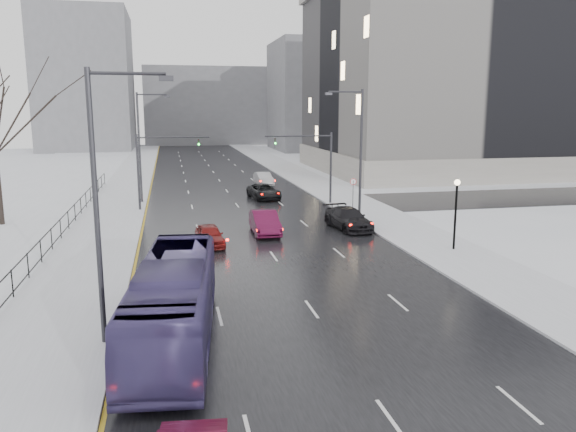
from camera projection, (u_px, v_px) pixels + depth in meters
road at (225, 188)px, 60.88m from camera, size 16.00×150.00×0.04m
cross_road at (238, 207)px, 49.36m from camera, size 130.00×10.00×0.04m
sidewalk_left at (125, 191)px, 58.73m from camera, size 5.00×150.00×0.16m
sidewalk_right at (318, 185)px, 63.01m from camera, size 5.00×150.00×0.16m
park_strip at (28, 194)px, 56.80m from camera, size 14.00×150.00×0.12m
tree_park_e at (2, 226)px, 41.81m from camera, size 9.45×9.45×13.50m
iron_fence at (32, 259)px, 29.25m from camera, size 0.06×70.00×1.30m
streetlight_r_mid at (358, 149)px, 42.27m from camera, size 2.95×0.25×10.00m
streetlight_l_near at (102, 195)px, 19.74m from camera, size 2.95×0.25×10.00m
streetlight_l_far at (142, 142)px, 50.47m from camera, size 2.95×0.25×10.00m
lamppost_r_mid at (456, 204)px, 33.75m from camera, size 0.36×0.36×4.28m
mast_signal_right at (319, 159)px, 50.07m from camera, size 6.10×0.33×6.50m
mast_signal_left at (151, 163)px, 47.09m from camera, size 6.10×0.33×6.50m
no_uturn_sign at (353, 185)px, 46.95m from camera, size 0.60×0.06×2.70m
civic_building at (468, 89)px, 77.41m from camera, size 41.00×31.00×24.80m
bldg_far_right at (332, 96)px, 117.32m from camera, size 24.00×20.00×22.00m
bldg_far_left at (86, 81)px, 116.18m from camera, size 18.00×22.00×28.00m
bldg_far_center at (208, 106)px, 136.83m from camera, size 30.00×18.00×18.00m
bus at (174, 301)px, 20.74m from camera, size 3.84×11.46×3.13m
sedan_center_near at (209, 235)px, 35.47m from camera, size 1.88×4.04×1.34m
sedan_right_near at (265, 222)px, 38.83m from camera, size 1.78×4.89×1.60m
sedan_right_cross at (264, 191)px, 53.78m from camera, size 2.96×5.35×1.42m
sedan_right_far at (348, 219)px, 40.38m from camera, size 2.75×5.45×1.52m
sedan_right_distant at (263, 179)px, 63.12m from camera, size 1.83×4.54×1.47m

